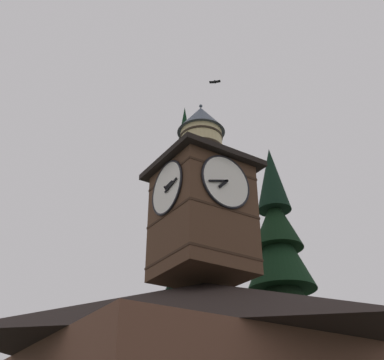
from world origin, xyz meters
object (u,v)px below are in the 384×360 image
at_px(pine_tree_aside, 285,324).
at_px(moon, 138,325).
at_px(pine_tree_behind, 183,320).
at_px(clock_tower, 202,201).
at_px(flying_bird_high, 215,82).

bearing_deg(pine_tree_aside, moon, -105.68).
xyz_separation_m(pine_tree_behind, pine_tree_aside, (-5.80, 0.96, 0.35)).
height_order(clock_tower, flying_bird_high, flying_bird_high).
bearing_deg(clock_tower, pine_tree_behind, -114.33).
distance_m(clock_tower, moon, 48.25).
bearing_deg(flying_bird_high, moon, -111.57).
bearing_deg(flying_bird_high, clock_tower, 44.50).
height_order(clock_tower, pine_tree_aside, pine_tree_aside).
distance_m(pine_tree_behind, pine_tree_aside, 5.89).
bearing_deg(flying_bird_high, pine_tree_aside, -166.91).
height_order(pine_tree_behind, pine_tree_aside, pine_tree_behind).
height_order(clock_tower, pine_tree_behind, pine_tree_behind).
relative_size(clock_tower, pine_tree_behind, 0.41).
distance_m(pine_tree_behind, flying_bird_high, 13.96).
relative_size(pine_tree_behind, flying_bird_high, 32.82).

